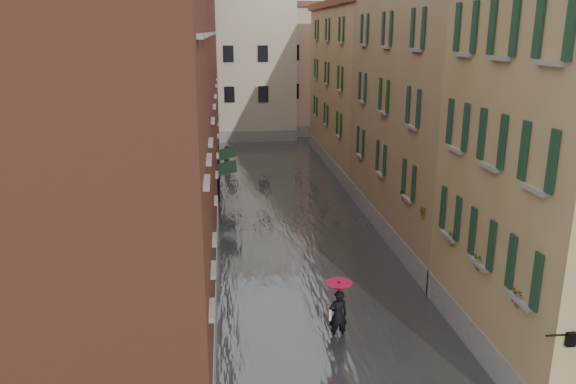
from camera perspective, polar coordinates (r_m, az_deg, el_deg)
ground at (r=19.80m, az=4.68°, el=-13.98°), size 120.00×120.00×0.00m
floodwater at (r=31.56m, az=0.19°, el=-2.03°), size 10.00×60.00×0.20m
building_left_near at (r=15.58m, az=-19.37°, el=2.57°), size 6.00×8.00×13.00m
building_left_mid at (r=26.29m, az=-14.22°, el=7.60°), size 6.00×14.00×12.50m
building_left_far at (r=41.05m, az=-11.61°, el=11.68°), size 6.00×16.00×14.00m
building_right_mid at (r=28.05m, az=15.71°, el=8.51°), size 6.00×14.00×13.00m
building_right_far at (r=42.33m, az=8.04°, el=10.27°), size 6.00×16.00×11.50m
building_end_cream at (r=54.91m, az=-6.09°, el=12.41°), size 12.00×9.00×13.00m
building_end_pink at (r=57.71m, az=3.08°, el=12.15°), size 10.00×9.00×12.00m
awning_near at (r=31.50m, az=-6.30°, el=2.30°), size 1.09×2.80×2.80m
awning_far at (r=35.24m, az=-6.34°, el=3.78°), size 1.09×2.93×2.80m
wall_lantern at (r=15.00m, az=26.63°, el=-13.12°), size 0.71×0.22×0.35m
window_planters at (r=19.93m, az=16.36°, el=-3.29°), size 0.59×10.55×0.84m
pedestrian_main at (r=18.80m, az=5.12°, el=-11.49°), size 0.91×0.91×2.06m
pedestrian_far at (r=41.80m, az=-6.13°, el=3.49°), size 0.97×0.82×1.75m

